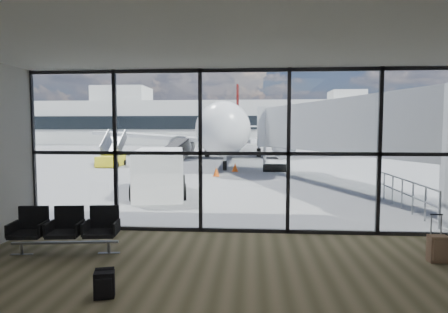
# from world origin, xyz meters

# --- Properties ---
(ground) EXTENTS (220.00, 220.00, 0.00)m
(ground) POSITION_xyz_m (0.00, 40.00, 0.00)
(ground) COLOR slate
(ground) RESTS_ON ground
(lounge_shell) EXTENTS (12.02, 8.01, 4.51)m
(lounge_shell) POSITION_xyz_m (0.00, -4.80, 2.65)
(lounge_shell) COLOR brown
(lounge_shell) RESTS_ON ground
(glass_curtain_wall) EXTENTS (12.10, 0.12, 4.50)m
(glass_curtain_wall) POSITION_xyz_m (0.00, 0.00, 2.25)
(glass_curtain_wall) COLOR white
(glass_curtain_wall) RESTS_ON ground
(jet_bridge) EXTENTS (8.00, 16.50, 4.33)m
(jet_bridge) POSITION_xyz_m (4.90, 7.07, 2.76)
(jet_bridge) COLOR #9FA2A4
(jet_bridge) RESTS_ON ground
(apron_railing) EXTENTS (0.06, 5.46, 1.11)m
(apron_railing) POSITION_xyz_m (5.60, 3.50, 0.72)
(apron_railing) COLOR gray
(apron_railing) RESTS_ON ground
(far_terminal) EXTENTS (80.00, 12.20, 11.00)m
(far_terminal) POSITION_xyz_m (-0.59, 61.97, 4.21)
(far_terminal) COLOR beige
(far_terminal) RESTS_ON ground
(tree_0) EXTENTS (4.95, 4.95, 7.12)m
(tree_0) POSITION_xyz_m (-45.00, 72.00, 4.63)
(tree_0) COLOR #382619
(tree_0) RESTS_ON ground
(tree_1) EXTENTS (5.61, 5.61, 8.07)m
(tree_1) POSITION_xyz_m (-39.00, 72.00, 5.25)
(tree_1) COLOR #382619
(tree_1) RESTS_ON ground
(tree_2) EXTENTS (6.27, 6.27, 9.03)m
(tree_2) POSITION_xyz_m (-33.00, 72.00, 5.88)
(tree_2) COLOR #382619
(tree_2) RESTS_ON ground
(tree_3) EXTENTS (4.95, 4.95, 7.12)m
(tree_3) POSITION_xyz_m (-27.00, 72.00, 4.63)
(tree_3) COLOR #382619
(tree_3) RESTS_ON ground
(tree_4) EXTENTS (5.61, 5.61, 8.07)m
(tree_4) POSITION_xyz_m (-21.00, 72.00, 5.25)
(tree_4) COLOR #382619
(tree_4) RESTS_ON ground
(tree_5) EXTENTS (6.27, 6.27, 9.03)m
(tree_5) POSITION_xyz_m (-15.00, 72.00, 5.88)
(tree_5) COLOR #382619
(tree_5) RESTS_ON ground
(seating_row) EXTENTS (2.39, 0.94, 1.06)m
(seating_row) POSITION_xyz_m (-4.06, -1.97, 0.59)
(seating_row) COLOR gray
(seating_row) RESTS_ON ground
(backpack) EXTENTS (0.38, 0.37, 0.50)m
(backpack) POSITION_xyz_m (-2.27, -4.22, 0.24)
(backpack) COLOR black
(backpack) RESTS_ON ground
(suitcase) EXTENTS (0.39, 0.29, 1.04)m
(suitcase) POSITION_xyz_m (4.19, -2.07, 0.31)
(suitcase) COLOR #826148
(suitcase) RESTS_ON ground
(airliner) EXTENTS (30.98, 35.82, 9.23)m
(airliner) POSITION_xyz_m (-1.71, 29.36, 2.81)
(airliner) COLOR silver
(airliner) RESTS_ON ground
(service_van) EXTENTS (2.88, 4.82, 1.97)m
(service_van) POSITION_xyz_m (-3.75, 5.64, 1.01)
(service_van) COLOR white
(service_van) RESTS_ON ground
(belt_loader) EXTENTS (2.92, 4.58, 2.00)m
(belt_loader) POSITION_xyz_m (-7.18, 22.38, 0.67)
(belt_loader) COLOR black
(belt_loader) RESTS_ON ground
(mobile_stairs) EXTENTS (1.83, 3.26, 2.25)m
(mobile_stairs) POSITION_xyz_m (-10.57, 17.80, 0.54)
(mobile_stairs) COLOR gold
(mobile_stairs) RESTS_ON ground
(traffic_cone_a) EXTENTS (0.40, 0.40, 0.57)m
(traffic_cone_a) POSITION_xyz_m (-1.91, 12.23, 0.27)
(traffic_cone_a) COLOR #E4510C
(traffic_cone_a) RESTS_ON ground
(traffic_cone_b) EXTENTS (0.42, 0.42, 0.60)m
(traffic_cone_b) POSITION_xyz_m (-0.88, 14.90, 0.28)
(traffic_cone_b) COLOR #EB510C
(traffic_cone_b) RESTS_ON ground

